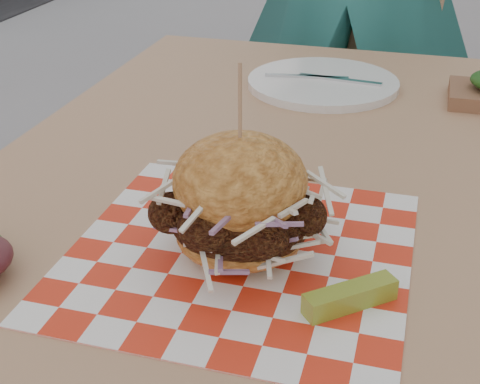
{
  "coord_description": "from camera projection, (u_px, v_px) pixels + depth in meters",
  "views": [
    {
      "loc": [
        0.38,
        -0.76,
        1.15
      ],
      "look_at": [
        0.21,
        -0.18,
        0.82
      ],
      "focal_mm": 50.0,
      "sensor_mm": 36.0,
      "label": 1
    }
  ],
  "objects": [
    {
      "name": "patio_chair",
      "position": [
        367.0,
        78.0,
        1.86
      ],
      "size": [
        0.51,
        0.52,
        0.95
      ],
      "rotation": [
        0.0,
        0.0,
        -0.24
      ],
      "color": "tan",
      "rests_on": "ground"
    },
    {
      "name": "place_setting",
      "position": [
        323.0,
        83.0,
        1.2
      ],
      "size": [
        0.27,
        0.27,
        0.02
      ],
      "color": "white",
      "rests_on": "patio_table"
    },
    {
      "name": "sandwich",
      "position": [
        240.0,
        204.0,
        0.69
      ],
      "size": [
        0.18,
        0.18,
        0.21
      ],
      "color": "gold",
      "rests_on": "paper_liner"
    },
    {
      "name": "paper_liner",
      "position": [
        240.0,
        252.0,
        0.72
      ],
      "size": [
        0.36,
        0.36,
        0.0
      ],
      "primitive_type": "cube",
      "color": "red",
      "rests_on": "patio_table"
    },
    {
      "name": "patio_table",
      "position": [
        279.0,
        218.0,
        0.94
      ],
      "size": [
        0.8,
        1.2,
        0.75
      ],
      "color": "tan",
      "rests_on": "ground"
    },
    {
      "name": "pickle_spear",
      "position": [
        350.0,
        297.0,
        0.63
      ],
      "size": [
        0.09,
        0.08,
        0.02
      ],
      "primitive_type": "cube",
      "rotation": [
        0.0,
        0.0,
        0.71
      ],
      "color": "olive",
      "rests_on": "paper_liner"
    }
  ]
}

